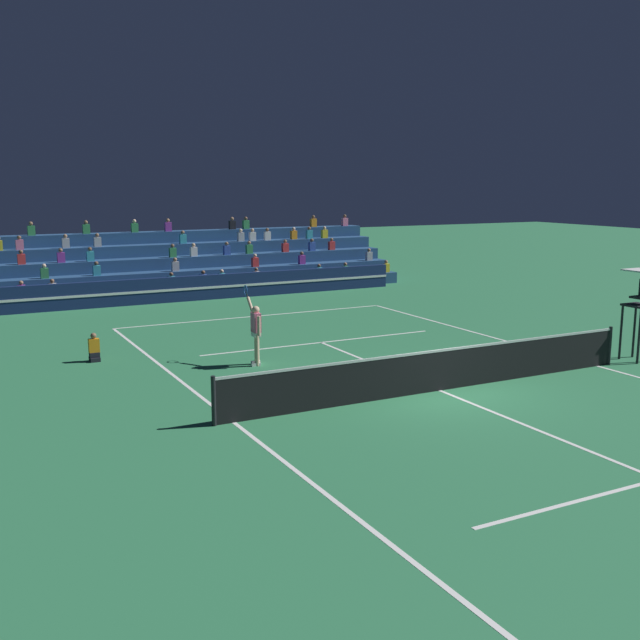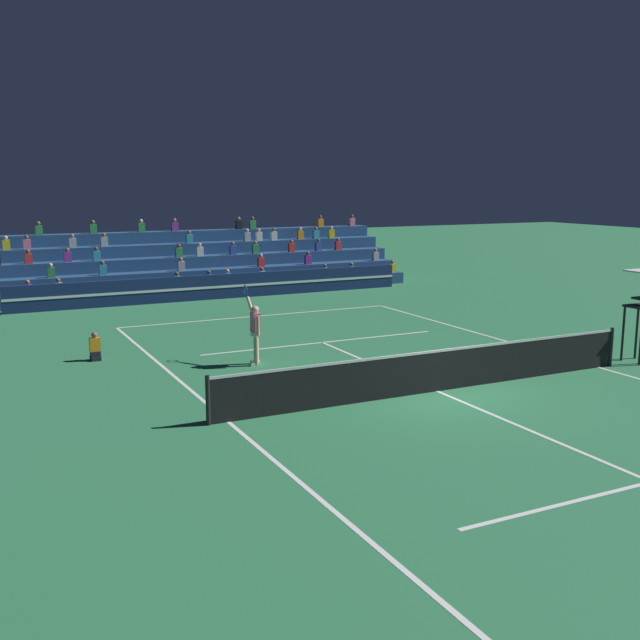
# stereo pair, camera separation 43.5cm
# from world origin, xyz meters

# --- Properties ---
(ground_plane) EXTENTS (120.00, 120.00, 0.00)m
(ground_plane) POSITION_xyz_m (0.00, 0.00, 0.00)
(ground_plane) COLOR #2D7A4C
(court_lines) EXTENTS (11.10, 23.90, 0.01)m
(court_lines) POSITION_xyz_m (0.00, 0.00, 0.00)
(court_lines) COLOR white
(court_lines) RESTS_ON ground
(tennis_net) EXTENTS (12.00, 0.10, 1.10)m
(tennis_net) POSITION_xyz_m (0.00, 0.00, 0.54)
(tennis_net) COLOR black
(tennis_net) RESTS_ON ground
(sponsor_banner_wall) EXTENTS (18.00, 0.26, 1.10)m
(sponsor_banner_wall) POSITION_xyz_m (0.00, 16.79, 0.55)
(sponsor_banner_wall) COLOR navy
(sponsor_banner_wall) RESTS_ON ground
(bleacher_stand) EXTENTS (20.53, 4.75, 3.38)m
(bleacher_stand) POSITION_xyz_m (0.01, 20.59, 1.02)
(bleacher_stand) COLOR navy
(bleacher_stand) RESTS_ON ground
(ball_kid_courtside) EXTENTS (0.30, 0.36, 0.84)m
(ball_kid_courtside) POSITION_xyz_m (-7.06, 7.19, 0.33)
(ball_kid_courtside) COLOR black
(ball_kid_courtside) RESTS_ON ground
(tennis_player) EXTENTS (0.36, 1.38, 2.26)m
(tennis_player) POSITION_xyz_m (-3.04, 4.62, 0.98)
(tennis_player) COLOR beige
(tennis_player) RESTS_ON ground
(tennis_ball) EXTENTS (0.07, 0.07, 0.07)m
(tennis_ball) POSITION_xyz_m (-0.46, 2.18, 0.03)
(tennis_ball) COLOR #C6DB33
(tennis_ball) RESTS_ON ground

